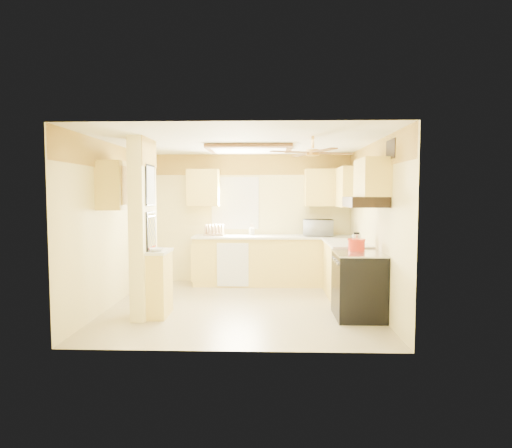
{
  "coord_description": "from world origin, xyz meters",
  "views": [
    {
      "loc": [
        0.43,
        -6.48,
        1.73
      ],
      "look_at": [
        0.21,
        0.35,
        1.25
      ],
      "focal_mm": 30.0,
      "sensor_mm": 36.0,
      "label": 1
    }
  ],
  "objects_px": {
    "microwave": "(318,228)",
    "dutch_oven": "(356,245)",
    "bowl": "(157,250)",
    "kettle": "(357,240)",
    "stove": "(359,285)"
  },
  "relations": [
    {
      "from": "microwave",
      "to": "bowl",
      "type": "relative_size",
      "value": 2.93
    },
    {
      "from": "dutch_oven",
      "to": "microwave",
      "type": "bearing_deg",
      "value": 99.96
    },
    {
      "from": "stove",
      "to": "microwave",
      "type": "xyz_separation_m",
      "value": [
        -0.33,
        2.15,
        0.63
      ]
    },
    {
      "from": "stove",
      "to": "kettle",
      "type": "bearing_deg",
      "value": 82.0
    },
    {
      "from": "kettle",
      "to": "microwave",
      "type": "bearing_deg",
      "value": 104.52
    },
    {
      "from": "bowl",
      "to": "kettle",
      "type": "relative_size",
      "value": 0.91
    },
    {
      "from": "stove",
      "to": "bowl",
      "type": "xyz_separation_m",
      "value": [
        -2.8,
        -0.14,
        0.5
      ]
    },
    {
      "from": "bowl",
      "to": "kettle",
      "type": "bearing_deg",
      "value": 14.07
    },
    {
      "from": "microwave",
      "to": "kettle",
      "type": "relative_size",
      "value": 2.66
    },
    {
      "from": "microwave",
      "to": "dutch_oven",
      "type": "distance_m",
      "value": 1.95
    },
    {
      "from": "bowl",
      "to": "kettle",
      "type": "distance_m",
      "value": 2.97
    },
    {
      "from": "bowl",
      "to": "stove",
      "type": "bearing_deg",
      "value": 2.92
    },
    {
      "from": "bowl",
      "to": "dutch_oven",
      "type": "xyz_separation_m",
      "value": [
        2.81,
        0.38,
        0.04
      ]
    },
    {
      "from": "stove",
      "to": "dutch_oven",
      "type": "height_order",
      "value": "dutch_oven"
    },
    {
      "from": "microwave",
      "to": "dutch_oven",
      "type": "xyz_separation_m",
      "value": [
        0.34,
        -1.92,
        -0.09
      ]
    }
  ]
}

